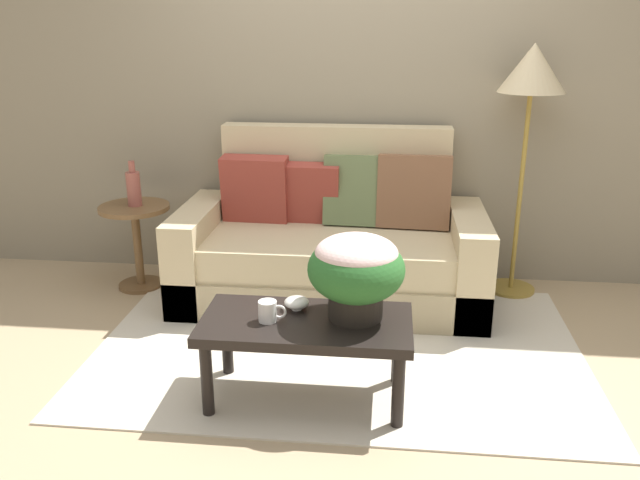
{
  "coord_description": "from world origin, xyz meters",
  "views": [
    {
      "loc": [
        0.24,
        -3.28,
        1.73
      ],
      "look_at": [
        -0.11,
        -0.0,
        0.61
      ],
      "focal_mm": 36.43,
      "sensor_mm": 36.0,
      "label": 1
    }
  ],
  "objects": [
    {
      "name": "couch",
      "position": [
        -0.1,
        0.66,
        0.34
      ],
      "size": [
        1.93,
        0.91,
        1.07
      ],
      "color": "tan",
      "rests_on": "ground"
    },
    {
      "name": "wall_back",
      "position": [
        0.0,
        1.14,
        1.41
      ],
      "size": [
        6.4,
        0.12,
        2.83
      ],
      "primitive_type": "cube",
      "color": "gray",
      "rests_on": "ground"
    },
    {
      "name": "potted_plant",
      "position": [
        0.11,
        -0.53,
        0.66
      ],
      "size": [
        0.45,
        0.45,
        0.4
      ],
      "color": "black",
      "rests_on": "coffee_table"
    },
    {
      "name": "area_rug",
      "position": [
        0.0,
        -0.06,
        0.01
      ],
      "size": [
        2.65,
        1.76,
        0.01
      ],
      "primitive_type": "cube",
      "color": "beige",
      "rests_on": "ground"
    },
    {
      "name": "coffee_table",
      "position": [
        -0.11,
        -0.59,
        0.36
      ],
      "size": [
        0.98,
        0.49,
        0.42
      ],
      "color": "black",
      "rests_on": "ground"
    },
    {
      "name": "ground_plane",
      "position": [
        0.0,
        0.0,
        0.0
      ],
      "size": [
        14.0,
        14.0,
        0.0
      ],
      "primitive_type": "plane",
      "color": "tan"
    },
    {
      "name": "coffee_mug",
      "position": [
        -0.28,
        -0.62,
        0.47
      ],
      "size": [
        0.13,
        0.09,
        0.1
      ],
      "color": "white",
      "rests_on": "coffee_table"
    },
    {
      "name": "snack_bowl",
      "position": [
        -0.17,
        -0.48,
        0.45
      ],
      "size": [
        0.12,
        0.12,
        0.06
      ],
      "color": "silver",
      "rests_on": "coffee_table"
    },
    {
      "name": "side_table",
      "position": [
        -1.41,
        0.66,
        0.4
      ],
      "size": [
        0.46,
        0.46,
        0.57
      ],
      "color": "brown",
      "rests_on": "ground"
    },
    {
      "name": "table_vase",
      "position": [
        -1.4,
        0.67,
        0.69
      ],
      "size": [
        0.09,
        0.09,
        0.3
      ],
      "color": "#934C42",
      "rests_on": "side_table"
    },
    {
      "name": "floor_lamp",
      "position": [
        1.09,
        0.85,
        1.36
      ],
      "size": [
        0.41,
        0.41,
        1.6
      ],
      "color": "olive",
      "rests_on": "ground"
    }
  ]
}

